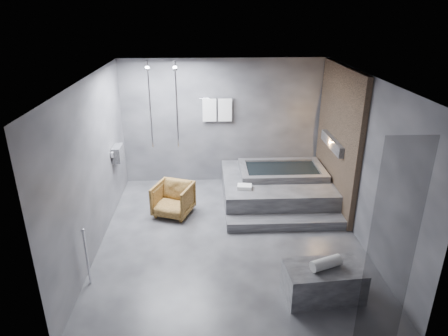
{
  "coord_description": "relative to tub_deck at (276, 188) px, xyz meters",
  "views": [
    {
      "loc": [
        -0.38,
        -6.12,
        3.85
      ],
      "look_at": [
        -0.09,
        0.3,
        1.2
      ],
      "focal_mm": 32.0,
      "sensor_mm": 36.0,
      "label": 1
    }
  ],
  "objects": [
    {
      "name": "tub_step",
      "position": [
        0.0,
        -1.18,
        -0.16
      ],
      "size": [
        2.2,
        0.36,
        0.18
      ],
      "primitive_type": "cube",
      "color": "#343437",
      "rests_on": "ground"
    },
    {
      "name": "deck_towel",
      "position": [
        -0.72,
        -0.53,
        0.29
      ],
      "size": [
        0.3,
        0.24,
        0.07
      ],
      "primitive_type": "cube",
      "rotation": [
        0.0,
        0.0,
        -0.13
      ],
      "color": "white",
      "rests_on": "tub_deck"
    },
    {
      "name": "driftwood_chair",
      "position": [
        -2.11,
        -0.58,
        0.07
      ],
      "size": [
        0.89,
        0.9,
        0.64
      ],
      "primitive_type": "imported",
      "rotation": [
        0.0,
        0.0,
        -0.35
      ],
      "color": "#4C3113",
      "rests_on": "ground"
    },
    {
      "name": "tub_deck",
      "position": [
        0.0,
        0.0,
        0.0
      ],
      "size": [
        2.2,
        2.0,
        0.5
      ],
      "primitive_type": "cube",
      "color": "#343437",
      "rests_on": "ground"
    },
    {
      "name": "rolled_towel",
      "position": [
        0.17,
        -3.09,
        0.31
      ],
      "size": [
        0.47,
        0.31,
        0.16
      ],
      "primitive_type": "cylinder",
      "rotation": [
        0.0,
        1.57,
        0.38
      ],
      "color": "silver",
      "rests_on": "concrete_bench"
    },
    {
      "name": "room",
      "position": [
        -0.65,
        -1.21,
        1.48
      ],
      "size": [
        5.0,
        5.04,
        2.82
      ],
      "color": "#2F2F31",
      "rests_on": "ground"
    },
    {
      "name": "concrete_bench",
      "position": [
        0.16,
        -3.08,
        -0.01
      ],
      "size": [
        1.12,
        0.67,
        0.48
      ],
      "primitive_type": "cube",
      "rotation": [
        0.0,
        0.0,
        0.08
      ],
      "color": "#323235",
      "rests_on": "ground"
    }
  ]
}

